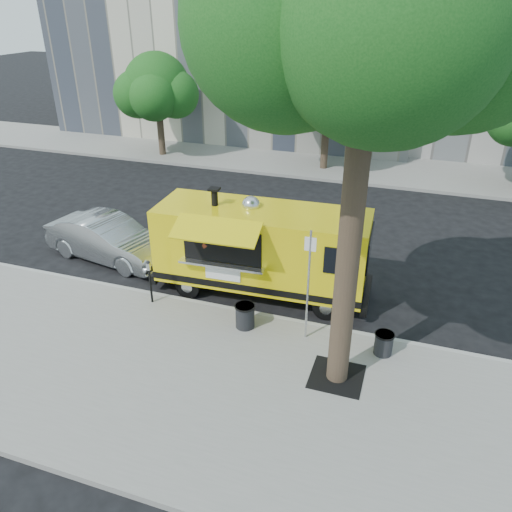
{
  "coord_description": "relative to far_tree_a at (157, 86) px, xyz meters",
  "views": [
    {
      "loc": [
        3.71,
        -11.82,
        7.91
      ],
      "look_at": [
        -0.32,
        0.0,
        1.41
      ],
      "focal_mm": 35.0,
      "sensor_mm": 36.0,
      "label": 1
    }
  ],
  "objects": [
    {
      "name": "ground",
      "position": [
        10.0,
        -12.3,
        -3.78
      ],
      "size": [
        120.0,
        120.0,
        0.0
      ],
      "primitive_type": "plane",
      "color": "black",
      "rests_on": "ground"
    },
    {
      "name": "sidewalk",
      "position": [
        10.0,
        -16.3,
        -3.7
      ],
      "size": [
        60.0,
        6.0,
        0.15
      ],
      "primitive_type": "cube",
      "color": "gray",
      "rests_on": "ground"
    },
    {
      "name": "curb",
      "position": [
        10.0,
        -13.23,
        -3.7
      ],
      "size": [
        60.0,
        0.14,
        0.16
      ],
      "primitive_type": "cube",
      "color": "#999993",
      "rests_on": "ground"
    },
    {
      "name": "far_sidewalk",
      "position": [
        10.0,
        1.2,
        -3.7
      ],
      "size": [
        60.0,
        5.0,
        0.15
      ],
      "primitive_type": "cube",
      "color": "gray",
      "rests_on": "ground"
    },
    {
      "name": "tree_well",
      "position": [
        12.6,
        -15.1,
        -3.62
      ],
      "size": [
        1.2,
        1.2,
        0.02
      ],
      "primitive_type": "cube",
      "color": "black",
      "rests_on": "sidewalk"
    },
    {
      "name": "far_tree_a",
      "position": [
        0.0,
        0.0,
        0.0
      ],
      "size": [
        3.42,
        3.42,
        5.36
      ],
      "color": "#33261C",
      "rests_on": "far_sidewalk"
    },
    {
      "name": "far_tree_b",
      "position": [
        9.0,
        0.4,
        0.06
      ],
      "size": [
        3.6,
        3.6,
        5.5
      ],
      "color": "#33261C",
      "rests_on": "far_sidewalk"
    },
    {
      "name": "sign_post",
      "position": [
        11.55,
        -13.85,
        -1.93
      ],
      "size": [
        0.28,
        0.06,
        3.0
      ],
      "color": "silver",
      "rests_on": "sidewalk"
    },
    {
      "name": "parking_meter",
      "position": [
        7.0,
        -13.65,
        -2.79
      ],
      "size": [
        0.11,
        0.11,
        1.33
      ],
      "color": "black",
      "rests_on": "sidewalk"
    },
    {
      "name": "food_truck",
      "position": [
        9.68,
        -11.9,
        -2.3
      ],
      "size": [
        6.45,
        3.15,
        3.13
      ],
      "rotation": [
        0.0,
        0.0,
        0.05
      ],
      "color": "yellow",
      "rests_on": "ground"
    },
    {
      "name": "sedan",
      "position": [
        4.19,
        -11.48,
        -3.04
      ],
      "size": [
        4.67,
        2.32,
        1.47
      ],
      "primitive_type": "imported",
      "rotation": [
        0.0,
        0.0,
        1.39
      ],
      "color": "#A6A9AD",
      "rests_on": "ground"
    },
    {
      "name": "trash_bin_left",
      "position": [
        9.93,
        -13.92,
        -3.28
      ],
      "size": [
        0.54,
        0.54,
        0.65
      ],
      "color": "black",
      "rests_on": "sidewalk"
    },
    {
      "name": "trash_bin_right",
      "position": [
        13.5,
        -13.89,
        -3.32
      ],
      "size": [
        0.48,
        0.48,
        0.58
      ],
      "color": "black",
      "rests_on": "sidewalk"
    }
  ]
}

